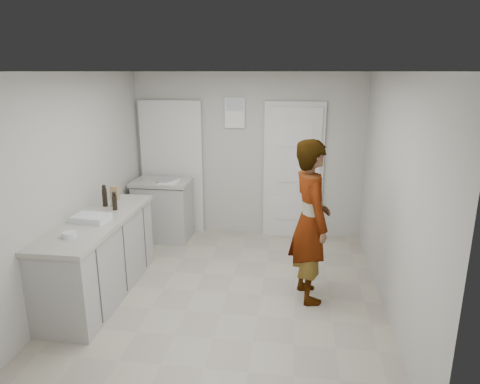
# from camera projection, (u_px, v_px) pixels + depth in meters

# --- Properties ---
(ground) EXTENTS (4.00, 4.00, 0.00)m
(ground) POSITION_uv_depth(u_px,v_px,m) (228.00, 293.00, 5.00)
(ground) COLOR #AEA992
(ground) RESTS_ON ground
(room_shell) EXTENTS (4.00, 4.00, 4.00)m
(room_shell) POSITION_uv_depth(u_px,v_px,m) (236.00, 170.00, 6.61)
(room_shell) COLOR beige
(room_shell) RESTS_ON ground
(main_counter) EXTENTS (0.64, 1.96, 0.93)m
(main_counter) POSITION_uv_depth(u_px,v_px,m) (100.00, 260.00, 4.88)
(main_counter) COLOR #B3B2AE
(main_counter) RESTS_ON ground
(side_counter) EXTENTS (0.84, 0.61, 0.93)m
(side_counter) POSITION_uv_depth(u_px,v_px,m) (163.00, 212.00, 6.52)
(side_counter) COLOR #B3B2AE
(side_counter) RESTS_ON ground
(person) EXTENTS (0.61, 0.76, 1.83)m
(person) POSITION_uv_depth(u_px,v_px,m) (311.00, 222.00, 4.69)
(person) COLOR silver
(person) RESTS_ON ground
(cake_mix_box) EXTENTS (0.11, 0.07, 0.17)m
(cake_mix_box) POSITION_uv_depth(u_px,v_px,m) (115.00, 193.00, 5.41)
(cake_mix_box) COLOR #896244
(cake_mix_box) RESTS_ON main_counter
(spice_jar) EXTENTS (0.05, 0.05, 0.08)m
(spice_jar) POSITION_uv_depth(u_px,v_px,m) (113.00, 203.00, 5.17)
(spice_jar) COLOR tan
(spice_jar) RESTS_ON main_counter
(oil_cruet_a) EXTENTS (0.06, 0.06, 0.22)m
(oil_cruet_a) POSITION_uv_depth(u_px,v_px,m) (115.00, 201.00, 5.02)
(oil_cruet_a) COLOR black
(oil_cruet_a) RESTS_ON main_counter
(oil_cruet_b) EXTENTS (0.06, 0.06, 0.27)m
(oil_cruet_b) POSITION_uv_depth(u_px,v_px,m) (105.00, 196.00, 5.15)
(oil_cruet_b) COLOR black
(oil_cruet_b) RESTS_ON main_counter
(baking_dish) EXTENTS (0.39, 0.30, 0.07)m
(baking_dish) POSITION_uv_depth(u_px,v_px,m) (91.00, 218.00, 4.67)
(baking_dish) COLOR silver
(baking_dish) RESTS_ON main_counter
(egg_bowl) EXTENTS (0.14, 0.14, 0.05)m
(egg_bowl) POSITION_uv_depth(u_px,v_px,m) (69.00, 235.00, 4.21)
(egg_bowl) COLOR silver
(egg_bowl) RESTS_ON main_counter
(papers) EXTENTS (0.26, 0.33, 0.01)m
(papers) POSITION_uv_depth(u_px,v_px,m) (169.00, 182.00, 6.31)
(papers) COLOR white
(papers) RESTS_ON side_counter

